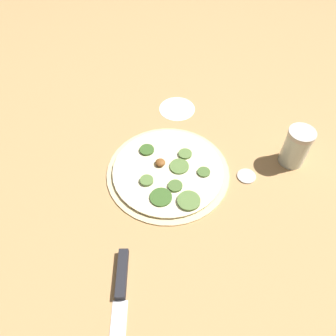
# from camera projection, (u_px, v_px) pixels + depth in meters

# --- Properties ---
(ground_plane) EXTENTS (3.00, 3.00, 0.00)m
(ground_plane) POSITION_uv_depth(u_px,v_px,m) (168.00, 172.00, 0.83)
(ground_plane) COLOR tan
(pizza) EXTENTS (0.31, 0.31, 0.02)m
(pizza) POSITION_uv_depth(u_px,v_px,m) (168.00, 171.00, 0.83)
(pizza) COLOR beige
(pizza) RESTS_ON ground_plane
(knife) EXTENTS (0.29, 0.06, 0.02)m
(knife) POSITION_uv_depth(u_px,v_px,m) (120.00, 295.00, 0.63)
(knife) COLOR silver
(knife) RESTS_ON ground_plane
(spice_jar) EXTENTS (0.07, 0.07, 0.11)m
(spice_jar) POSITION_uv_depth(u_px,v_px,m) (296.00, 147.00, 0.81)
(spice_jar) COLOR silver
(spice_jar) RESTS_ON ground_plane
(loose_cap) EXTENTS (0.05, 0.05, 0.01)m
(loose_cap) POSITION_uv_depth(u_px,v_px,m) (247.00, 176.00, 0.82)
(loose_cap) COLOR beige
(loose_cap) RESTS_ON ground_plane
(flour_patch) EXTENTS (0.11, 0.11, 0.00)m
(flour_patch) POSITION_uv_depth(u_px,v_px,m) (176.00, 109.00, 0.98)
(flour_patch) COLOR white
(flour_patch) RESTS_ON ground_plane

